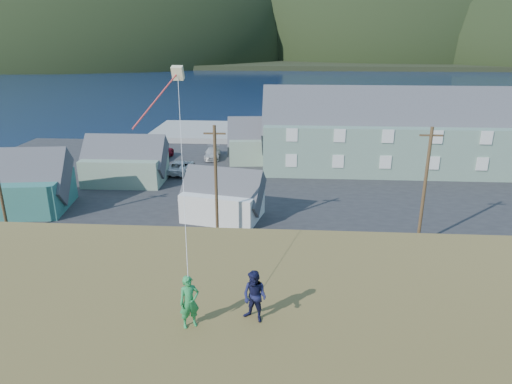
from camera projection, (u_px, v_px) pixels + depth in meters
ground at (261, 250)px, 33.57m from camera, size 900.00×900.00×0.00m
grass_strip at (259, 262)px, 31.67m from camera, size 110.00×8.00×0.10m
waterfront_lot at (270, 179)px, 49.57m from camera, size 72.00×36.00×0.12m
wharf at (238, 132)px, 71.50m from camera, size 26.00×14.00×0.90m
far_shore at (286, 53)px, 344.19m from camera, size 900.00×320.00×2.00m
far_hills at (341, 55)px, 293.88m from camera, size 760.00×265.00×143.00m
lodge at (406, 132)px, 51.87m from camera, size 32.68×9.30×11.48m
shed_teal at (18, 184)px, 40.16m from camera, size 9.34×7.16×6.78m
shed_palegreen_near at (125, 162)px, 47.77m from camera, size 8.58×5.46×6.16m
shed_white at (223, 196)px, 38.48m from camera, size 7.45×5.72×5.29m
shed_palegreen_far at (268, 141)px, 55.99m from camera, size 10.31×6.47×6.62m
utility_poles at (208, 184)px, 33.75m from camera, size 32.17×0.24×8.90m
parked_cars at (174, 160)px, 54.36m from camera, size 25.13×12.02×1.49m
kite_flyer_green at (189, 302)px, 12.69m from camera, size 0.68×0.60×1.57m
kite_flyer_navy at (255, 297)px, 12.96m from camera, size 0.95×0.88×1.56m
kite_rig at (175, 79)px, 18.10m from camera, size 1.55×4.13×9.33m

